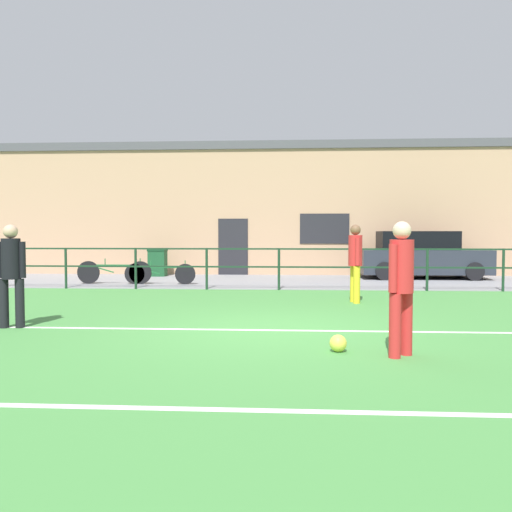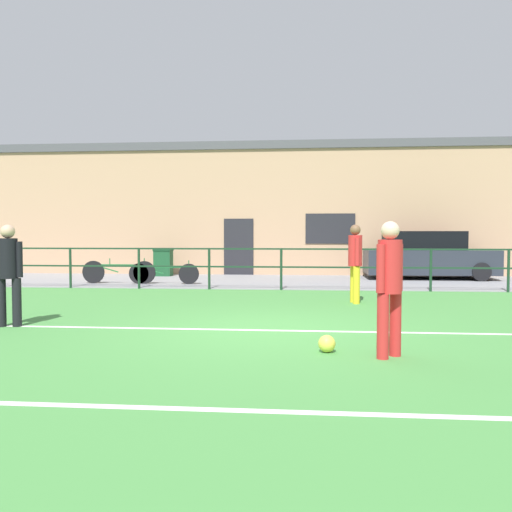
% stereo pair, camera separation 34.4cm
% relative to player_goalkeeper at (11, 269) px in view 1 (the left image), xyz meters
% --- Properties ---
extents(ground, '(60.00, 44.00, 0.04)m').
position_rel_player_goalkeeper_xyz_m(ground, '(4.28, 0.05, -0.99)').
color(ground, '#478C42').
extents(field_line_touchline, '(36.00, 0.11, 0.00)m').
position_rel_player_goalkeeper_xyz_m(field_line_touchline, '(4.28, 0.03, -0.96)').
color(field_line_touchline, white).
rests_on(field_line_touchline, ground).
extents(field_line_hash, '(36.00, 0.11, 0.00)m').
position_rel_player_goalkeeper_xyz_m(field_line_hash, '(4.28, -3.78, -0.96)').
color(field_line_hash, white).
rests_on(field_line_hash, ground).
extents(pavement_strip, '(48.00, 5.00, 0.02)m').
position_rel_player_goalkeeper_xyz_m(pavement_strip, '(4.28, 8.55, -0.96)').
color(pavement_strip, gray).
rests_on(pavement_strip, ground).
extents(perimeter_fence, '(36.07, 0.07, 1.15)m').
position_rel_player_goalkeeper_xyz_m(perimeter_fence, '(4.28, 6.05, -0.22)').
color(perimeter_fence, '#193823').
rests_on(perimeter_fence, ground).
extents(clubhouse_facade, '(28.00, 2.56, 4.96)m').
position_rel_player_goalkeeper_xyz_m(clubhouse_facade, '(4.28, 12.25, 1.52)').
color(clubhouse_facade, tan).
rests_on(clubhouse_facade, ground).
extents(player_goalkeeper, '(0.46, 0.30, 1.70)m').
position_rel_player_goalkeeper_xyz_m(player_goalkeeper, '(0.00, 0.00, 0.00)').
color(player_goalkeeper, black).
rests_on(player_goalkeeper, ground).
extents(player_striker, '(0.37, 0.36, 1.71)m').
position_rel_player_goalkeeper_xyz_m(player_striker, '(5.96, -1.65, 0.00)').
color(player_striker, red).
rests_on(player_striker, ground).
extents(player_winger, '(0.31, 0.48, 1.75)m').
position_rel_player_goalkeeper_xyz_m(player_winger, '(6.03, 3.50, 0.03)').
color(player_winger, gold).
rests_on(player_winger, ground).
extents(soccer_ball_match, '(0.23, 0.23, 0.23)m').
position_rel_player_goalkeeper_xyz_m(soccer_ball_match, '(5.20, -1.44, -0.85)').
color(soccer_ball_match, '#E5E04C').
rests_on(soccer_ball_match, ground).
extents(parked_car_red, '(4.25, 1.81, 1.61)m').
position_rel_player_goalkeeper_xyz_m(parked_car_red, '(9.08, 9.88, -0.19)').
color(parked_car_red, '#282D38').
rests_on(parked_car_red, pavement_strip).
extents(bicycle_parked_0, '(2.30, 0.04, 0.78)m').
position_rel_player_goalkeeper_xyz_m(bicycle_parked_0, '(-0.74, 7.25, -0.58)').
color(bicycle_parked_0, black).
rests_on(bicycle_parked_0, pavement_strip).
extents(bicycle_parked_1, '(2.16, 0.04, 0.72)m').
position_rel_player_goalkeeper_xyz_m(bicycle_parked_1, '(0.66, 7.25, -0.62)').
color(bicycle_parked_1, black).
rests_on(bicycle_parked_1, pavement_strip).
extents(trash_bin_0, '(0.64, 0.54, 0.99)m').
position_rel_player_goalkeeper_xyz_m(trash_bin_0, '(-0.15, 10.22, -0.45)').
color(trash_bin_0, '#194C28').
rests_on(trash_bin_0, pavement_strip).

